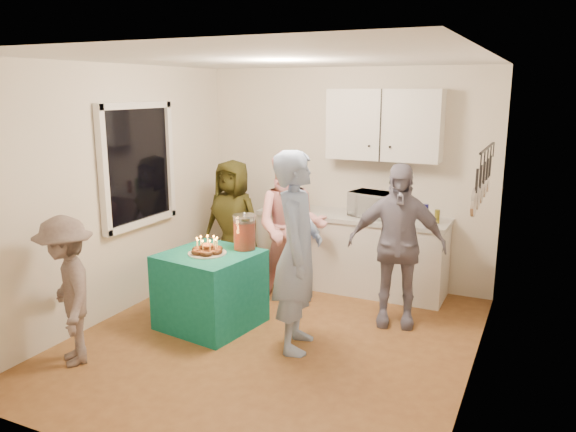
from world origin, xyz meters
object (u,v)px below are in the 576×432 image
at_px(punch_jar, 244,233).
at_px(woman_back_center, 291,228).
at_px(woman_back_left, 233,223).
at_px(counter, 351,254).
at_px(microwave, 373,204).
at_px(party_table, 210,289).
at_px(child_near_left, 67,291).
at_px(woman_back_right, 396,245).
at_px(man_birthday, 298,252).

xyz_separation_m(punch_jar, woman_back_center, (0.19, 0.70, -0.08)).
height_order(punch_jar, woman_back_left, woman_back_left).
distance_m(counter, punch_jar, 1.60).
relative_size(microwave, woman_back_center, 0.30).
relative_size(party_table, child_near_left, 0.65).
height_order(microwave, woman_back_right, woman_back_right).
distance_m(woman_back_left, woman_back_right, 2.14).
height_order(microwave, party_table, microwave).
distance_m(counter, woman_back_right, 1.15).
xyz_separation_m(punch_jar, man_birthday, (0.74, -0.35, -0.01)).
distance_m(man_birthday, child_near_left, 2.02).
distance_m(microwave, man_birthday, 1.72).
distance_m(party_table, child_near_left, 1.39).
distance_m(counter, woman_back_left, 1.48).
xyz_separation_m(party_table, child_near_left, (-0.67, -1.19, 0.28)).
bearing_deg(woman_back_center, counter, 34.34).
distance_m(party_table, punch_jar, 0.66).
bearing_deg(woman_back_left, man_birthday, -41.08).
distance_m(counter, child_near_left, 3.25).
distance_m(counter, woman_back_center, 0.92).
height_order(man_birthday, woman_back_center, man_birthday).
relative_size(woman_back_left, woman_back_right, 0.92).
bearing_deg(counter, woman_back_center, -126.65).
bearing_deg(microwave, woman_back_left, -152.16).
bearing_deg(punch_jar, counter, 63.48).
xyz_separation_m(counter, woman_back_center, (-0.49, -0.66, 0.42)).
bearing_deg(woman_back_left, child_near_left, -94.81).
relative_size(microwave, punch_jar, 1.51).
xyz_separation_m(man_birthday, woman_back_left, (-1.44, 1.28, -0.15)).
relative_size(punch_jar, woman_back_left, 0.22).
relative_size(woman_back_left, child_near_left, 1.16).
bearing_deg(woman_back_center, microwave, 22.78).
bearing_deg(party_table, punch_jar, 47.04).
height_order(party_table, woman_back_center, woman_back_center).
bearing_deg(man_birthday, woman_back_left, 33.15).
xyz_separation_m(man_birthday, child_near_left, (-1.66, -1.11, -0.26)).
relative_size(punch_jar, man_birthday, 0.19).
bearing_deg(counter, punch_jar, -116.52).
bearing_deg(punch_jar, woman_back_right, 21.93).
distance_m(counter, microwave, 0.67).
relative_size(counter, woman_back_right, 1.33).
bearing_deg(party_table, child_near_left, -119.36).
bearing_deg(punch_jar, child_near_left, -122.24).
bearing_deg(woman_back_right, punch_jar, -171.38).
height_order(woman_back_right, child_near_left, woman_back_right).
distance_m(counter, party_table, 1.88).
relative_size(woman_back_right, child_near_left, 1.26).
bearing_deg(party_table, woman_back_left, 110.18).
bearing_deg(child_near_left, counter, 97.75).
relative_size(woman_back_left, woman_back_center, 0.90).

